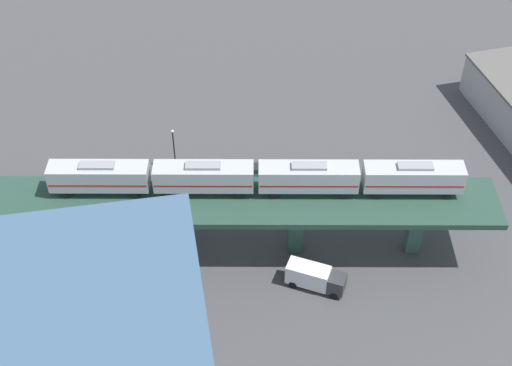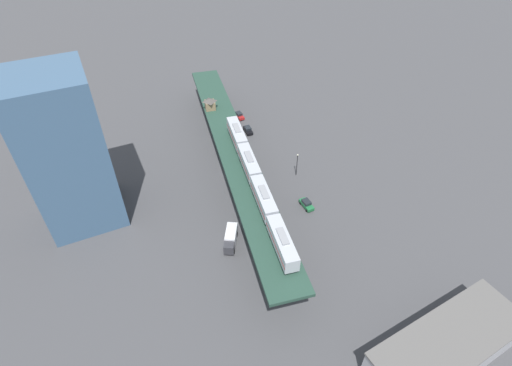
% 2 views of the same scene
% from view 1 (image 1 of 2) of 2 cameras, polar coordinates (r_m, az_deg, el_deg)
% --- Properties ---
extents(ground_plane, '(400.00, 400.00, 0.00)m').
position_cam_1_polar(ground_plane, '(93.87, -10.16, -5.11)').
color(ground_plane, '#424244').
extents(elevated_viaduct, '(24.41, 92.05, 8.61)m').
position_cam_1_polar(elevated_viaduct, '(88.69, -10.85, -1.89)').
color(elevated_viaduct, '#244135').
rests_on(elevated_viaduct, ground).
extents(subway_train, '(11.49, 49.52, 4.45)m').
position_cam_1_polar(subway_train, '(85.49, -0.00, 0.51)').
color(subway_train, '#ADB2BA').
rests_on(subway_train, elevated_viaduct).
extents(street_car_black, '(2.17, 4.51, 1.89)m').
position_cam_1_polar(street_car_black, '(103.70, -19.77, -1.11)').
color(street_car_black, black).
rests_on(street_car_black, ground).
extents(street_car_green, '(2.03, 4.44, 1.89)m').
position_cam_1_polar(street_car_green, '(101.71, 0.32, 1.00)').
color(street_car_green, '#1E6638').
rests_on(street_car_green, ground).
extents(delivery_truck, '(5.54, 7.36, 3.20)m').
position_cam_1_polar(delivery_truck, '(87.17, 4.74, -7.50)').
color(delivery_truck, '#333338').
rests_on(delivery_truck, ground).
extents(street_lamp, '(0.44, 0.44, 6.94)m').
position_cam_1_polar(street_lamp, '(101.63, -6.60, 2.97)').
color(street_lamp, black).
rests_on(street_lamp, ground).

